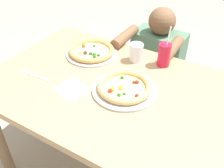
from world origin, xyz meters
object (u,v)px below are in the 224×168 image
(water_cup_clear, at_px, (136,52))
(fork, at_px, (34,75))
(pizza_near, at_px, (124,88))
(diner_seated, at_px, (156,71))
(drink_cup_colored, at_px, (164,55))
(pizza_far, at_px, (92,51))

(water_cup_clear, relative_size, fork, 0.54)
(pizza_near, bearing_deg, diner_seated, 97.54)
(water_cup_clear, xyz_separation_m, diner_seated, (-0.01, 0.40, -0.37))
(fork, bearing_deg, drink_cup_colored, 39.56)
(pizza_far, height_order, fork, pizza_far)
(water_cup_clear, height_order, diner_seated, diner_seated)
(pizza_near, relative_size, fork, 1.68)
(pizza_near, distance_m, pizza_far, 0.42)
(pizza_far, height_order, water_cup_clear, water_cup_clear)
(pizza_near, relative_size, pizza_far, 1.05)
(pizza_far, distance_m, fork, 0.39)
(pizza_far, height_order, diner_seated, diner_seated)
(drink_cup_colored, relative_size, diner_seated, 0.26)
(water_cup_clear, bearing_deg, drink_cup_colored, 12.93)
(pizza_near, bearing_deg, drink_cup_colored, 77.13)
(drink_cup_colored, bearing_deg, pizza_near, -102.87)
(pizza_near, distance_m, fork, 0.52)
(diner_seated, bearing_deg, drink_cup_colored, -65.17)
(diner_seated, bearing_deg, water_cup_clear, -88.88)
(pizza_near, distance_m, diner_seated, 0.79)
(pizza_near, height_order, diner_seated, diner_seated)
(drink_cup_colored, relative_size, water_cup_clear, 2.23)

